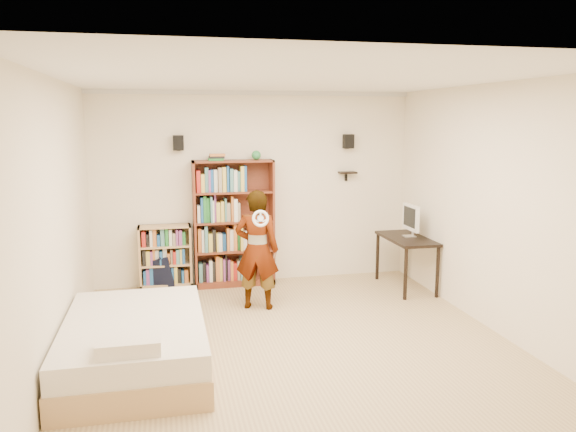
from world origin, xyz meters
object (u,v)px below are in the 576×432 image
at_px(tall_bookshelf, 234,223).
at_px(person, 257,250).
at_px(daybed, 135,337).
at_px(low_bookshelf, 165,257).
at_px(computer_desk, 406,263).

bearing_deg(tall_bookshelf, person, -82.04).
relative_size(tall_bookshelf, daybed, 0.88).
bearing_deg(person, daybed, 63.85).
bearing_deg(daybed, person, 45.38).
relative_size(low_bookshelf, computer_desk, 0.84).
bearing_deg(computer_desk, tall_bookshelf, 163.59).
height_order(computer_desk, person, person).
relative_size(daybed, person, 1.35).
bearing_deg(low_bookshelf, tall_bookshelf, -1.78).
height_order(low_bookshelf, daybed, low_bookshelf).
bearing_deg(computer_desk, person, -169.93).
height_order(low_bookshelf, person, person).
height_order(tall_bookshelf, low_bookshelf, tall_bookshelf).
xyz_separation_m(tall_bookshelf, low_bookshelf, (-0.95, 0.03, -0.44)).
bearing_deg(computer_desk, daybed, -153.07).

